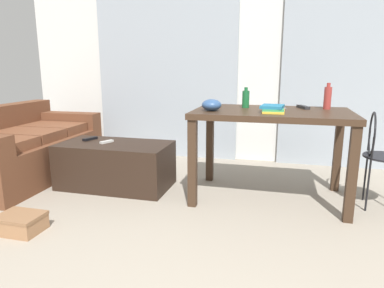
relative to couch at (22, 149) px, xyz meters
The scene contains 16 objects.
ground_plane 2.50m from the couch, 15.27° to the right, with size 7.73×7.73×0.00m, color gray.
wall_back 2.92m from the couch, 29.45° to the left, with size 6.17×0.10×2.52m, color silver.
curtains 2.82m from the couch, 27.89° to the left, with size 4.22×0.03×2.15m.
couch is the anchor object (origin of this frame).
coffee_table 1.13m from the couch, ahead, with size 1.07×0.57×0.44m.
craft_table 2.63m from the couch, ahead, with size 1.33×0.82×0.80m.
wire_chair 3.49m from the couch, ahead, with size 0.36×0.38×0.81m.
bottle_near 2.44m from the couch, ahead, with size 0.07×0.07×0.19m.
bottle_far 3.14m from the couch, ahead, with size 0.06×0.06×0.23m.
bowl 2.18m from the couch, ahead, with size 0.17×0.17×0.10m, color #2D4C7A.
book_stack 2.67m from the couch, ahead, with size 0.20×0.27×0.06m.
tv_remote_on_table 2.93m from the couch, ahead, with size 0.05×0.18×0.03m, color #232326.
scissors 2.72m from the couch, ahead, with size 0.11×0.08×0.00m.
tv_remote_primary 0.83m from the couch, ahead, with size 0.05×0.16×0.02m, color black.
tv_remote_secondary 1.06m from the couch, ahead, with size 0.04×0.14×0.02m, color #B7B7B2.
shoebox 1.45m from the couch, 50.76° to the right, with size 0.31×0.24×0.13m.
Camera 1 is at (0.28, -1.15, 1.16)m, focal length 32.18 mm.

